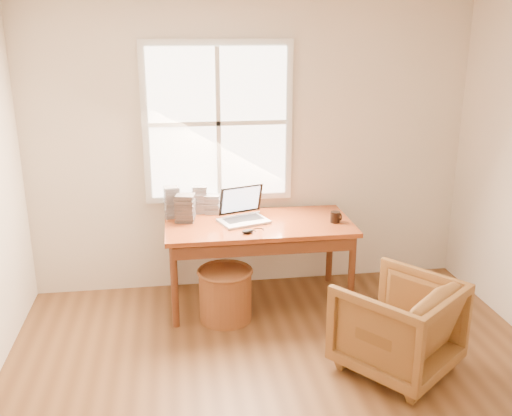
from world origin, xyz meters
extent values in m
cube|color=beige|center=(0.00, 2.26, 1.30)|extent=(4.00, 0.02, 2.60)
cube|color=silver|center=(-0.30, 2.22, 1.55)|extent=(1.32, 0.05, 1.42)
cube|color=white|center=(-0.30, 2.19, 1.55)|extent=(1.20, 0.02, 1.30)
cube|color=silver|center=(-0.30, 2.18, 1.55)|extent=(0.04, 0.02, 1.30)
cube|color=silver|center=(-0.30, 2.18, 1.55)|extent=(1.20, 0.02, 0.04)
cube|color=brown|center=(0.00, 1.80, 0.73)|extent=(1.60, 0.80, 0.04)
imported|color=brown|center=(0.81, 0.63, 0.34)|extent=(1.03, 1.04, 0.68)
cylinder|color=brown|center=(-0.32, 1.53, 0.22)|extent=(0.47, 0.47, 0.44)
ellipsoid|color=black|center=(-0.13, 1.54, 0.77)|extent=(0.11, 0.09, 0.03)
cylinder|color=black|center=(0.65, 1.71, 0.80)|extent=(0.10, 0.10, 0.09)
cube|color=#B6BBC3|center=(-0.48, 2.15, 0.88)|extent=(0.14, 0.12, 0.25)
cube|color=black|center=(-0.62, 1.92, 0.87)|extent=(0.18, 0.17, 0.24)
cube|color=#A5A3B1|center=(-0.73, 2.05, 0.89)|extent=(0.14, 0.13, 0.28)
cube|color=#ACB1B8|center=(-0.37, 2.12, 0.84)|extent=(0.16, 0.15, 0.17)
camera|label=1|loc=(-0.70, -2.78, 2.35)|focal=40.00mm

